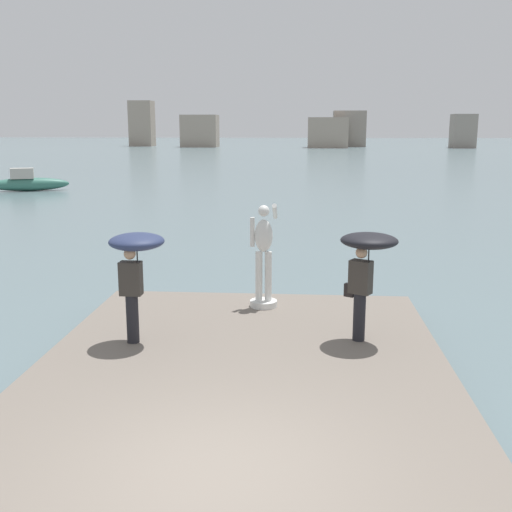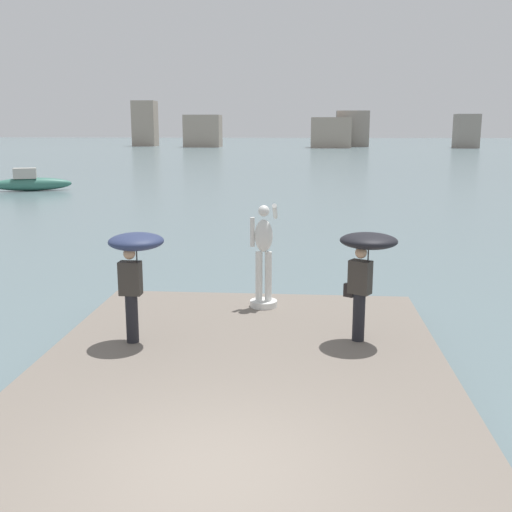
% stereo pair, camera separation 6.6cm
% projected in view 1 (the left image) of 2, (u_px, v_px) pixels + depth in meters
% --- Properties ---
extents(ground_plane, '(400.00, 400.00, 0.00)m').
position_uv_depth(ground_plane, '(289.00, 184.00, 46.00)').
color(ground_plane, slate).
extents(pier, '(6.78, 10.54, 0.40)m').
position_uv_depth(pier, '(236.00, 400.00, 9.14)').
color(pier, '#70665B').
rests_on(pier, ground).
extents(statue_white_figure, '(0.58, 0.85, 2.23)m').
position_uv_depth(statue_white_figure, '(264.00, 260.00, 13.03)').
color(statue_white_figure, silver).
rests_on(statue_white_figure, pier).
extents(onlooker_left, '(1.00, 1.00, 1.98)m').
position_uv_depth(onlooker_left, '(135.00, 256.00, 10.73)').
color(onlooker_left, black).
rests_on(onlooker_left, pier).
extents(onlooker_right, '(1.38, 1.38, 1.99)m').
position_uv_depth(onlooker_right, '(366.00, 255.00, 10.79)').
color(onlooker_right, black).
rests_on(onlooker_right, pier).
extents(boat_near, '(5.14, 2.74, 1.52)m').
position_uv_depth(boat_near, '(28.00, 183.00, 40.83)').
color(boat_near, '#336B5B').
rests_on(boat_near, ground).
extents(distant_skyline, '(72.60, 13.44, 9.81)m').
position_uv_depth(distant_skyline, '(280.00, 130.00, 129.49)').
color(distant_skyline, gray).
rests_on(distant_skyline, ground).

